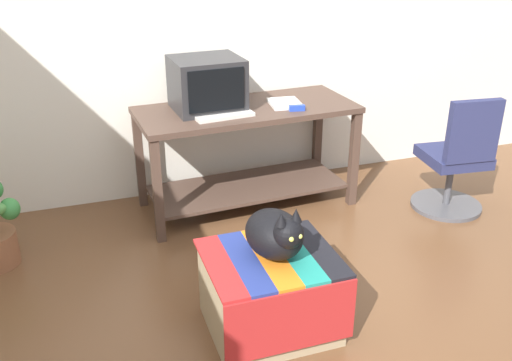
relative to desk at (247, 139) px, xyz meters
name	(u,v)px	position (x,y,z in m)	size (l,w,h in m)	color
ground_plane	(297,346)	(-0.25, -1.60, -0.53)	(14.00, 14.00, 0.00)	brown
back_wall	(194,23)	(-0.25, 0.45, 0.77)	(8.00, 0.10, 2.60)	silver
desk	(247,139)	(0.00, 0.00, 0.00)	(1.59, 0.75, 0.77)	#4C382D
tv_monitor	(207,84)	(-0.27, 0.05, 0.42)	(0.49, 0.45, 0.36)	#28282B
keyboard	(224,115)	(-0.21, -0.16, 0.25)	(0.40, 0.15, 0.02)	beige
book	(285,103)	(0.28, -0.03, 0.25)	(0.22, 0.26, 0.02)	white
ottoman_with_blanket	(270,293)	(-0.33, -1.42, -0.31)	(0.66, 0.60, 0.44)	tan
cat	(276,234)	(-0.31, -1.42, 0.04)	(0.38, 0.42, 0.31)	black
office_chair	(457,163)	(1.40, -0.59, -0.14)	(0.52, 0.52, 0.89)	#4C4C51
stapler	(297,108)	(0.31, -0.19, 0.26)	(0.04, 0.11, 0.04)	#2342B7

